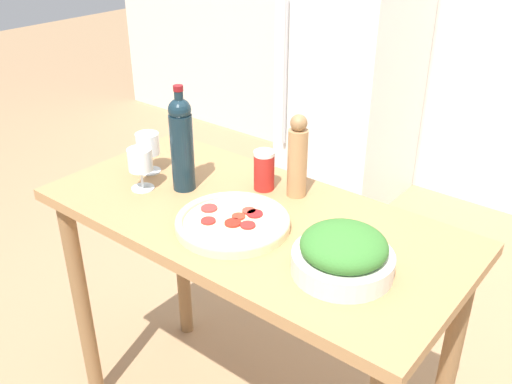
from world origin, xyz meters
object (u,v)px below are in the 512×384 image
at_px(wine_bottle, 182,142).
at_px(wine_glass_near, 140,162).
at_px(salt_canister, 264,170).
at_px(refrigerator, 354,52).
at_px(pepper_mill, 297,158).
at_px(homemade_pizza, 233,222).
at_px(salad_bowl, 343,254).
at_px(wine_glass_far, 148,146).

bearing_deg(wine_bottle, wine_glass_near, -138.86).
distance_m(wine_glass_near, salt_canister, 0.38).
relative_size(refrigerator, salt_canister, 14.36).
height_order(refrigerator, pepper_mill, refrigerator).
bearing_deg(refrigerator, salt_canister, -69.06).
xyz_separation_m(homemade_pizza, salt_canister, (-0.08, 0.24, 0.05)).
xyz_separation_m(refrigerator, pepper_mill, (0.74, -1.65, 0.12)).
height_order(wine_bottle, salad_bowl, wine_bottle).
height_order(pepper_mill, salt_canister, pepper_mill).
height_order(wine_glass_far, salt_canister, wine_glass_far).
xyz_separation_m(wine_glass_far, salt_canister, (0.37, 0.14, -0.03)).
height_order(wine_bottle, pepper_mill, wine_bottle).
xyz_separation_m(pepper_mill, homemade_pizza, (-0.03, -0.27, -0.11)).
bearing_deg(pepper_mill, wine_glass_near, -146.26).
bearing_deg(wine_glass_near, salad_bowl, 0.53).
xyz_separation_m(wine_bottle, salt_canister, (0.20, 0.15, -0.09)).
distance_m(pepper_mill, salad_bowl, 0.42).
bearing_deg(salt_canister, wine_bottle, -142.57).
xyz_separation_m(wine_bottle, pepper_mill, (0.30, 0.18, -0.03)).
xyz_separation_m(pepper_mill, salad_bowl, (0.32, -0.26, -0.07)).
relative_size(wine_glass_near, salad_bowl, 0.54).
xyz_separation_m(wine_glass_near, wine_glass_far, (-0.08, 0.10, 0.00)).
bearing_deg(wine_bottle, refrigerator, 103.65).
relative_size(wine_bottle, salad_bowl, 1.33).
bearing_deg(pepper_mill, wine_glass_far, -160.54).
xyz_separation_m(wine_glass_far, homemade_pizza, (0.45, -0.10, -0.08)).
xyz_separation_m(salad_bowl, homemade_pizza, (-0.35, -0.01, -0.04)).
relative_size(refrigerator, homemade_pizza, 5.71).
height_order(wine_glass_far, homemade_pizza, wine_glass_far).
height_order(wine_glass_far, pepper_mill, pepper_mill).
bearing_deg(homemade_pizza, wine_bottle, 162.37).
bearing_deg(salad_bowl, pepper_mill, 140.82).
bearing_deg(refrigerator, homemade_pizza, -69.46).
bearing_deg(salad_bowl, homemade_pizza, -178.86).
distance_m(refrigerator, wine_glass_far, 1.84).
relative_size(pepper_mill, homemade_pizza, 0.81).
distance_m(refrigerator, wine_glass_near, 1.95).
height_order(pepper_mill, salad_bowl, pepper_mill).
relative_size(wine_glass_near, salt_canister, 1.06).
height_order(homemade_pizza, salt_canister, salt_canister).
bearing_deg(wine_bottle, pepper_mill, 30.97).
bearing_deg(wine_glass_near, salt_canister, 38.71).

